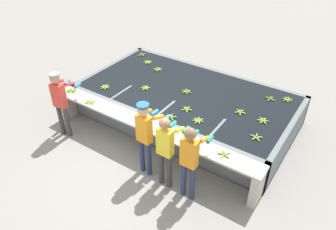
% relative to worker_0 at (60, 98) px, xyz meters
% --- Properties ---
extents(ground_plane, '(80.00, 80.00, 0.00)m').
position_rel_worker_0_xyz_m(ground_plane, '(2.11, 0.34, -1.05)').
color(ground_plane, gray).
rests_on(ground_plane, ground).
extents(wash_tank, '(5.47, 3.00, 0.83)m').
position_rel_worker_0_xyz_m(wash_tank, '(2.11, 2.28, -0.64)').
color(wash_tank, slate).
rests_on(wash_tank, ground).
extents(work_ledge, '(5.47, 0.45, 0.83)m').
position_rel_worker_0_xyz_m(work_ledge, '(2.11, 0.56, -0.44)').
color(work_ledge, '#B7B2A3').
rests_on(work_ledge, ground).
extents(worker_0, '(0.48, 0.75, 1.72)m').
position_rel_worker_0_xyz_m(worker_0, '(0.00, 0.00, 0.00)').
color(worker_0, '#38383D').
rests_on(worker_0, ground).
extents(worker_1, '(0.45, 0.74, 1.77)m').
position_rel_worker_0_xyz_m(worker_1, '(2.47, 0.06, 0.03)').
color(worker_1, navy).
rests_on(worker_1, ground).
extents(worker_2, '(0.41, 0.72, 1.69)m').
position_rel_worker_0_xyz_m(worker_2, '(3.02, -0.00, -0.04)').
color(worker_2, '#38383D').
rests_on(worker_2, ground).
extents(worker_3, '(0.41, 0.72, 1.70)m').
position_rel_worker_0_xyz_m(worker_3, '(3.57, -0.02, -0.03)').
color(worker_3, navy).
rests_on(worker_3, ground).
extents(banana_bunch_floating_0, '(0.28, 0.28, 0.08)m').
position_rel_worker_0_xyz_m(banana_bunch_floating_0, '(3.01, 1.29, -0.21)').
color(banana_bunch_floating_0, '#93BC3D').
rests_on(banana_bunch_floating_0, wash_tank).
extents(banana_bunch_floating_1, '(0.27, 0.28, 0.08)m').
position_rel_worker_0_xyz_m(banana_bunch_floating_1, '(1.14, 1.79, -0.21)').
color(banana_bunch_floating_1, '#93BC3D').
rests_on(banana_bunch_floating_1, wash_tank).
extents(banana_bunch_floating_2, '(0.27, 0.28, 0.08)m').
position_rel_worker_0_xyz_m(banana_bunch_floating_2, '(3.65, 2.13, -0.21)').
color(banana_bunch_floating_2, '#93BC3D').
rests_on(banana_bunch_floating_2, wash_tank).
extents(banana_bunch_floating_3, '(0.28, 0.27, 0.08)m').
position_rel_worker_0_xyz_m(banana_bunch_floating_3, '(2.13, 2.24, -0.21)').
color(banana_bunch_floating_3, '#7FAD33').
rests_on(banana_bunch_floating_3, wash_tank).
extents(banana_bunch_floating_4, '(0.28, 0.28, 0.08)m').
position_rel_worker_0_xyz_m(banana_bunch_floating_4, '(0.27, 3.06, -0.21)').
color(banana_bunch_floating_4, '#9EC642').
rests_on(banana_bunch_floating_4, wash_tank).
extents(banana_bunch_floating_5, '(0.28, 0.28, 0.08)m').
position_rel_worker_0_xyz_m(banana_bunch_floating_5, '(4.03, 3.09, -0.21)').
color(banana_bunch_floating_5, '#7FAD33').
rests_on(banana_bunch_floating_5, wash_tank).
extents(banana_bunch_floating_6, '(0.28, 0.27, 0.08)m').
position_rel_worker_0_xyz_m(banana_bunch_floating_6, '(2.56, 1.54, -0.21)').
color(banana_bunch_floating_6, '#93BC3D').
rests_on(banana_bunch_floating_6, wash_tank).
extents(banana_bunch_floating_7, '(0.28, 0.28, 0.08)m').
position_rel_worker_0_xyz_m(banana_bunch_floating_7, '(4.22, 2.10, -0.21)').
color(banana_bunch_floating_7, '#9EC642').
rests_on(banana_bunch_floating_7, wash_tank).
extents(banana_bunch_floating_8, '(0.27, 0.28, 0.08)m').
position_rel_worker_0_xyz_m(banana_bunch_floating_8, '(4.31, 1.45, -0.21)').
color(banana_bunch_floating_8, '#93BC3D').
rests_on(banana_bunch_floating_8, wash_tank).
extents(banana_bunch_floating_9, '(0.27, 0.28, 0.08)m').
position_rel_worker_0_xyz_m(banana_bunch_floating_9, '(2.43, 1.06, -0.21)').
color(banana_bunch_floating_9, '#7FAD33').
rests_on(banana_bunch_floating_9, wash_tank).
extents(banana_bunch_floating_10, '(0.28, 0.28, 0.08)m').
position_rel_worker_0_xyz_m(banana_bunch_floating_10, '(4.39, 3.29, -0.21)').
color(banana_bunch_floating_10, '#7FAD33').
rests_on(banana_bunch_floating_10, wash_tank).
extents(banana_bunch_floating_11, '(0.28, 0.28, 0.08)m').
position_rel_worker_0_xyz_m(banana_bunch_floating_11, '(0.24, 1.24, -0.21)').
color(banana_bunch_floating_11, '#93BC3D').
rests_on(banana_bunch_floating_11, wash_tank).
extents(banana_bunch_floating_12, '(0.27, 0.27, 0.08)m').
position_rel_worker_0_xyz_m(banana_bunch_floating_12, '(-0.20, 3.38, -0.21)').
color(banana_bunch_floating_12, '#8CB738').
rests_on(banana_bunch_floating_12, wash_tank).
extents(banana_bunch_floating_13, '(0.28, 0.28, 0.08)m').
position_rel_worker_0_xyz_m(banana_bunch_floating_13, '(0.80, 2.84, -0.21)').
color(banana_bunch_floating_13, '#7FAD33').
rests_on(banana_bunch_floating_13, wash_tank).
extents(banana_bunch_ledge_0, '(0.28, 0.28, 0.08)m').
position_rel_worker_0_xyz_m(banana_bunch_ledge_0, '(-0.34, 0.62, -0.20)').
color(banana_bunch_ledge_0, '#7FAD33').
rests_on(banana_bunch_ledge_0, work_ledge).
extents(banana_bunch_ledge_1, '(0.28, 0.27, 0.08)m').
position_rel_worker_0_xyz_m(banana_bunch_ledge_1, '(3.99, 0.58, -0.20)').
color(banana_bunch_ledge_1, '#93BC3D').
rests_on(banana_bunch_ledge_1, work_ledge).
extents(banana_bunch_ledge_2, '(0.28, 0.27, 0.08)m').
position_rel_worker_0_xyz_m(banana_bunch_ledge_2, '(0.45, 0.49, -0.20)').
color(banana_bunch_ledge_2, '#93BC3D').
rests_on(banana_bunch_ledge_2, work_ledge).
extents(knife_0, '(0.34, 0.14, 0.02)m').
position_rel_worker_0_xyz_m(knife_0, '(3.37, 0.55, -0.21)').
color(knife_0, silver).
rests_on(knife_0, work_ledge).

